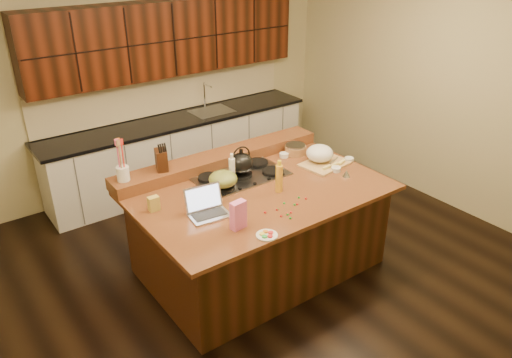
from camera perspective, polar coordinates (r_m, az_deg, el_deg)
room at (r=4.63m, az=0.37°, el=3.65°), size 5.52×5.02×2.72m
island at (r=5.04m, az=0.34°, el=-5.66°), size 2.40×1.60×0.92m
back_ledge at (r=5.31m, az=-4.14°, el=2.35°), size 2.40×0.30×0.12m
cooktop at (r=5.03m, az=-1.68°, el=0.38°), size 0.92×0.52×0.05m
back_counter at (r=6.69m, az=-9.02°, el=7.32°), size 3.70×0.66×2.40m
kettle at (r=4.97m, az=-1.70°, el=1.79°), size 0.26×0.26×0.22m
green_bowl at (r=4.74m, az=-3.79°, el=-0.00°), size 0.28×0.28×0.15m
laptop at (r=4.39m, az=-5.67°, el=-3.21°), size 0.37×0.31×0.24m
oil_bottle at (r=4.71m, az=2.65°, el=0.05°), size 0.08×0.08×0.27m
vinegar_bottle at (r=4.89m, az=-2.76°, el=1.00°), size 0.07×0.07×0.25m
wooden_tray at (r=5.34m, az=7.45°, el=2.66°), size 0.54×0.43×0.20m
ramekin_a at (r=5.21m, az=9.12°, el=1.11°), size 0.13×0.13×0.04m
ramekin_b at (r=5.45m, az=10.59°, el=2.18°), size 0.13×0.13×0.04m
ramekin_c at (r=5.48m, az=3.22°, el=2.75°), size 0.13×0.13×0.04m
strainer_bowl at (r=5.56m, az=4.52°, el=3.33°), size 0.31×0.31×0.09m
kitchen_timer at (r=5.11m, az=10.29°, el=0.64°), size 0.09×0.09×0.07m
pink_bag at (r=4.13m, az=-2.04°, el=-4.13°), size 0.14×0.09×0.25m
candy_plate at (r=4.09m, az=1.24°, el=-6.44°), size 0.19×0.19×0.01m
package_box at (r=4.51m, az=-11.61°, el=-2.77°), size 0.10×0.07×0.13m
utensil_crock at (r=4.83m, az=-14.95°, el=0.60°), size 0.14×0.14×0.14m
knife_block at (r=4.96m, az=-10.78°, el=2.15°), size 0.15×0.19×0.21m
gumdrop_0 at (r=4.44m, az=2.39°, el=-3.51°), size 0.02×0.02×0.02m
gumdrop_1 at (r=4.53m, az=4.43°, el=-2.94°), size 0.02×0.02×0.02m
gumdrop_2 at (r=4.39m, az=3.59°, el=-3.97°), size 0.02×0.02×0.02m
gumdrop_3 at (r=4.32m, az=3.94°, el=-4.48°), size 0.02×0.02×0.02m
gumdrop_4 at (r=4.41m, az=4.02°, el=-3.83°), size 0.02×0.02×0.02m
gumdrop_5 at (r=4.45m, az=2.47°, el=-3.46°), size 0.02×0.02×0.02m
gumdrop_6 at (r=4.64m, az=5.71°, el=-2.23°), size 0.02×0.02×0.02m
gumdrop_7 at (r=4.37m, az=3.63°, el=-4.06°), size 0.02×0.02×0.02m
gumdrop_8 at (r=4.40m, az=1.05°, el=-3.84°), size 0.02×0.02×0.02m
gumdrop_9 at (r=4.65m, az=4.92°, el=-2.12°), size 0.02×0.02×0.02m
gumdrop_10 at (r=4.54m, az=4.72°, el=-2.88°), size 0.02×0.02×0.02m
gumdrop_11 at (r=4.55m, az=3.23°, el=-2.77°), size 0.02×0.02×0.02m
gumdrop_12 at (r=4.35m, az=2.88°, el=-4.26°), size 0.02×0.02×0.02m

